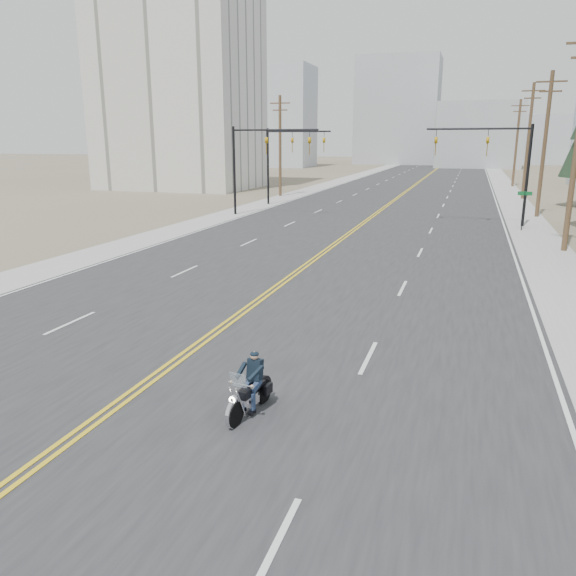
{
  "coord_description": "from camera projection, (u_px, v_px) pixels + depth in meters",
  "views": [
    {
      "loc": [
        7.38,
        -10.68,
        5.92
      ],
      "look_at": [
        2.34,
        4.9,
        1.6
      ],
      "focal_mm": 35.0,
      "sensor_mm": 36.0,
      "label": 1
    }
  ],
  "objects": [
    {
      "name": "sidewalk_right",
      "position": [
        504.0,
        186.0,
        74.51
      ],
      "size": [
        3.0,
        200.0,
        0.01
      ],
      "primitive_type": "cube",
      "color": "#A5A5A0",
      "rests_on": "ground"
    },
    {
      "name": "street_sign",
      "position": [
        524.0,
        204.0,
        37.46
      ],
      "size": [
        0.9,
        0.06,
        2.62
      ],
      "color": "black",
      "rests_on": "ground"
    },
    {
      "name": "haze_bldg_d",
      "position": [
        398.0,
        112.0,
        142.58
      ],
      "size": [
        20.0,
        15.0,
        26.0
      ],
      "primitive_type": "cube",
      "color": "#ADB2B7",
      "rests_on": "ground"
    },
    {
      "name": "traffic_mast_right",
      "position": [
        498.0,
        155.0,
        39.04
      ],
      "size": [
        7.1,
        0.26,
        7.0
      ],
      "color": "black",
      "rests_on": "ground"
    },
    {
      "name": "ground_plane",
      "position": [
        134.0,
        394.0,
        13.53
      ],
      "size": [
        400.0,
        400.0,
        0.0
      ],
      "primitive_type": "plane",
      "color": "#776D56",
      "rests_on": "ground"
    },
    {
      "name": "utility_pole_left",
      "position": [
        280.0,
        145.0,
        60.02
      ],
      "size": [
        2.2,
        0.3,
        10.5
      ],
      "color": "brown",
      "rests_on": "ground"
    },
    {
      "name": "sidewalk_left",
      "position": [
        335.0,
        182.0,
        81.35
      ],
      "size": [
        3.0,
        200.0,
        0.01
      ],
      "primitive_type": "cube",
      "color": "#A5A5A0",
      "rests_on": "ground"
    },
    {
      "name": "road",
      "position": [
        416.0,
        184.0,
        77.93
      ],
      "size": [
        20.0,
        200.0,
        0.01
      ],
      "primitive_type": "cube",
      "color": "#303033",
      "rests_on": "ground"
    },
    {
      "name": "motorcyclist",
      "position": [
        250.0,
        385.0,
        12.35
      ],
      "size": [
        1.01,
        1.89,
        1.4
      ],
      "primitive_type": null,
      "rotation": [
        0.0,
        0.0,
        3.0
      ],
      "color": "black",
      "rests_on": "ground"
    },
    {
      "name": "traffic_mast_left",
      "position": [
        257.0,
        153.0,
        44.38
      ],
      "size": [
        7.1,
        0.26,
        7.0
      ],
      "color": "black",
      "rests_on": "ground"
    },
    {
      "name": "haze_bldg_e",
      "position": [
        548.0,
        140.0,
        142.55
      ],
      "size": [
        14.0,
        14.0,
        12.0
      ],
      "primitive_type": "cube",
      "color": "#B7BCC6",
      "rests_on": "ground"
    },
    {
      "name": "haze_bldg_f",
      "position": [
        245.0,
        132.0,
        145.97
      ],
      "size": [
        12.0,
        12.0,
        16.0
      ],
      "primitive_type": "cube",
      "color": "#ADB2B7",
      "rests_on": "ground"
    },
    {
      "name": "haze_bldg_b",
      "position": [
        479.0,
        135.0,
        124.36
      ],
      "size": [
        18.0,
        14.0,
        14.0
      ],
      "primitive_type": "cube",
      "color": "#ADB2B7",
      "rests_on": "ground"
    },
    {
      "name": "haze_bldg_a",
      "position": [
        281.0,
        117.0,
        126.94
      ],
      "size": [
        14.0,
        12.0,
        22.0
      ],
      "primitive_type": "cube",
      "color": "#B7BCC6",
      "rests_on": "ground"
    },
    {
      "name": "traffic_mast_far",
      "position": [
        285.0,
        152.0,
        51.86
      ],
      "size": [
        6.1,
        0.26,
        7.0
      ],
      "color": "black",
      "rests_on": "ground"
    },
    {
      "name": "apartment_block",
      "position": [
        178.0,
        64.0,
        68.64
      ],
      "size": [
        18.0,
        14.0,
        30.0
      ],
      "primitive_type": "cube",
      "color": "silver",
      "rests_on": "ground"
    },
    {
      "name": "utility_pole_e",
      "position": [
        517.0,
        142.0,
        72.75
      ],
      "size": [
        2.2,
        0.3,
        11.0
      ],
      "color": "brown",
      "rests_on": "ground"
    },
    {
      "name": "utility_pole_c",
      "position": [
        545.0,
        143.0,
        43.31
      ],
      "size": [
        2.2,
        0.3,
        11.0
      ],
      "color": "brown",
      "rests_on": "ground"
    },
    {
      "name": "utility_pole_d",
      "position": [
        528.0,
        140.0,
        57.04
      ],
      "size": [
        2.2,
        0.3,
        11.5
      ],
      "color": "brown",
      "rests_on": "ground"
    }
  ]
}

